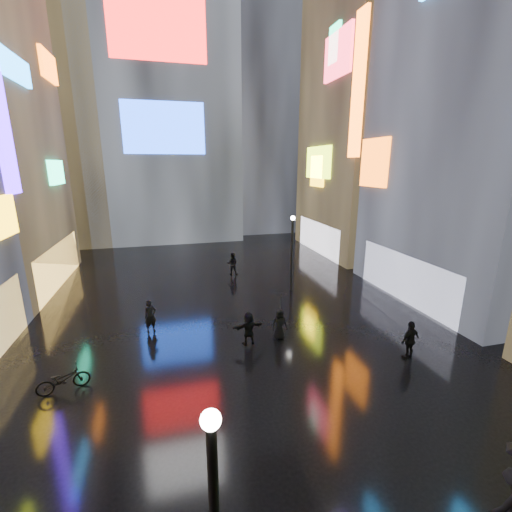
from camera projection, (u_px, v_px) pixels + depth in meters
name	position (u px, v px, depth m)	size (l,w,h in m)	color
ground	(225.00, 300.00, 22.14)	(140.00, 140.00, 0.00)	black
building_right_mid	(506.00, 46.00, 19.37)	(10.28, 13.70, 30.00)	black
building_right_far	(373.00, 103.00, 31.77)	(10.28, 12.00, 28.00)	black
tower_main	(158.00, 49.00, 38.39)	(16.00, 14.20, 42.00)	black
tower_flank_right	(257.00, 96.00, 44.24)	(12.00, 12.00, 34.00)	black
tower_flank_left	(55.00, 120.00, 35.93)	(10.00, 10.00, 26.00)	black
lamp_far	(292.00, 249.00, 23.08)	(0.30, 0.30, 5.20)	black
pedestrian_3	(410.00, 340.00, 15.21)	(1.06, 0.44, 1.80)	black
pedestrian_4	(280.00, 324.00, 16.97)	(0.78, 0.51, 1.59)	black
pedestrian_5	(249.00, 328.00, 16.48)	(1.51, 0.48, 1.63)	black
pedestrian_6	(150.00, 316.00, 17.68)	(0.63, 0.41, 1.73)	black
pedestrian_7	(233.00, 264.00, 27.03)	(0.85, 0.66, 1.74)	black
umbrella_2	(280.00, 301.00, 16.65)	(0.96, 0.97, 0.88)	black
bicycle	(63.00, 380.00, 13.09)	(0.65, 1.88, 0.99)	black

